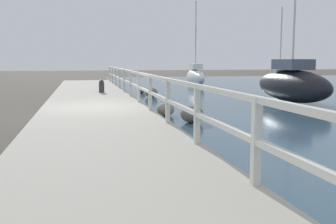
# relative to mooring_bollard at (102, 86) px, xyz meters

# --- Properties ---
(ground_plane) EXTENTS (120.00, 120.00, 0.00)m
(ground_plane) POSITION_rel_mooring_bollard_xyz_m (-0.50, -5.80, -0.61)
(ground_plane) COLOR #4C473D
(dock_walkway) EXTENTS (3.45, 36.00, 0.31)m
(dock_walkway) POSITION_rel_mooring_bollard_xyz_m (-0.50, -5.80, -0.46)
(dock_walkway) COLOR #B2AD9E
(dock_walkway) RESTS_ON ground
(railing) EXTENTS (0.10, 32.50, 1.09)m
(railing) POSITION_rel_mooring_bollard_xyz_m (1.12, -5.80, 0.43)
(railing) COLOR silver
(railing) RESTS_ON dock_walkway
(boulder_downstream) EXTENTS (0.69, 0.62, 0.52)m
(boulder_downstream) POSITION_rel_mooring_bollard_xyz_m (2.23, -7.83, -0.35)
(boulder_downstream) COLOR slate
(boulder_downstream) RESTS_ON ground
(boulder_near_dock) EXTENTS (0.47, 0.43, 0.35)m
(boulder_near_dock) POSITION_rel_mooring_bollard_xyz_m (2.36, 2.95, -0.44)
(boulder_near_dock) COLOR #666056
(boulder_near_dock) RESTS_ON ground
(boulder_upstream) EXTENTS (0.59, 0.53, 0.44)m
(boulder_upstream) POSITION_rel_mooring_bollard_xyz_m (1.76, -6.29, -0.39)
(boulder_upstream) COLOR gray
(boulder_upstream) RESTS_ON ground
(boulder_water_edge) EXTENTS (0.64, 0.58, 0.48)m
(boulder_water_edge) POSITION_rel_mooring_bollard_xyz_m (2.46, 0.43, -0.37)
(boulder_water_edge) COLOR slate
(boulder_water_edge) RESTS_ON ground
(boulder_far_strip) EXTENTS (0.38, 0.34, 0.29)m
(boulder_far_strip) POSITION_rel_mooring_bollard_xyz_m (2.87, -6.14, -0.47)
(boulder_far_strip) COLOR gray
(boulder_far_strip) RESTS_ON ground
(mooring_bollard) EXTENTS (0.26, 0.26, 0.61)m
(mooring_bollard) POSITION_rel_mooring_bollard_xyz_m (0.00, 0.00, 0.00)
(mooring_bollard) COLOR #333338
(mooring_bollard) RESTS_ON dock_walkway
(sailboat_green) EXTENTS (1.92, 4.07, 5.52)m
(sailboat_green) POSITION_rel_mooring_bollard_xyz_m (12.85, 6.76, 0.04)
(sailboat_green) COLOR #236B42
(sailboat_green) RESTS_ON water_surface
(sailboat_white) EXTENTS (1.70, 5.63, 6.03)m
(sailboat_white) POSITION_rel_mooring_bollard_xyz_m (7.22, 8.83, 0.07)
(sailboat_white) COLOR white
(sailboat_white) RESTS_ON water_surface
(sailboat_black) EXTENTS (1.61, 5.45, 7.00)m
(sailboat_black) POSITION_rel_mooring_bollard_xyz_m (8.09, -3.19, 0.18)
(sailboat_black) COLOR black
(sailboat_black) RESTS_ON water_surface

